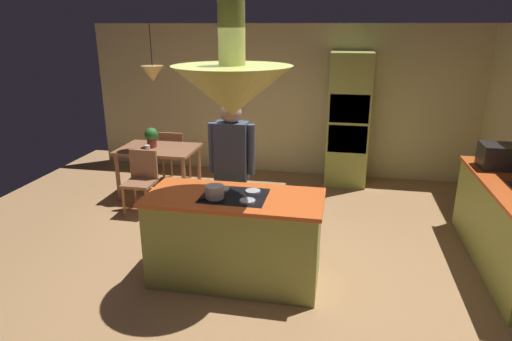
{
  "coord_description": "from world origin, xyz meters",
  "views": [
    {
      "loc": [
        0.98,
        -4.11,
        2.52
      ],
      "look_at": [
        0.1,
        0.4,
        1.0
      ],
      "focal_mm": 30.94,
      "sensor_mm": 36.0,
      "label": 1
    }
  ],
  "objects_px": {
    "person_at_island": "(232,167)",
    "cup_on_table": "(148,148)",
    "chair_facing_island": "(141,177)",
    "potted_plant_on_table": "(151,136)",
    "kitchen_island": "(235,238)",
    "microwave_on_counter": "(501,156)",
    "oven_tower": "(348,120)",
    "chair_by_back_wall": "(174,153)",
    "cooking_pot_on_cooktop": "(215,192)",
    "dining_table": "(159,154)"
  },
  "relations": [
    {
      "from": "dining_table",
      "to": "microwave_on_counter",
      "type": "relative_size",
      "value": 2.5
    },
    {
      "from": "chair_by_back_wall",
      "to": "cooking_pot_on_cooktop",
      "type": "height_order",
      "value": "cooking_pot_on_cooktop"
    },
    {
      "from": "cooking_pot_on_cooktop",
      "to": "chair_facing_island",
      "type": "bearing_deg",
      "value": 133.86
    },
    {
      "from": "kitchen_island",
      "to": "microwave_on_counter",
      "type": "distance_m",
      "value": 3.25
    },
    {
      "from": "oven_tower",
      "to": "kitchen_island",
      "type": "bearing_deg",
      "value": -108.74
    },
    {
      "from": "chair_facing_island",
      "to": "cooking_pot_on_cooktop",
      "type": "distance_m",
      "value": 2.28
    },
    {
      "from": "chair_facing_island",
      "to": "cup_on_table",
      "type": "distance_m",
      "value": 0.53
    },
    {
      "from": "person_at_island",
      "to": "chair_facing_island",
      "type": "relative_size",
      "value": 1.99
    },
    {
      "from": "chair_facing_island",
      "to": "microwave_on_counter",
      "type": "relative_size",
      "value": 1.89
    },
    {
      "from": "kitchen_island",
      "to": "dining_table",
      "type": "height_order",
      "value": "kitchen_island"
    },
    {
      "from": "kitchen_island",
      "to": "person_at_island",
      "type": "height_order",
      "value": "person_at_island"
    },
    {
      "from": "oven_tower",
      "to": "microwave_on_counter",
      "type": "distance_m",
      "value": 2.49
    },
    {
      "from": "chair_facing_island",
      "to": "microwave_on_counter",
      "type": "xyz_separation_m",
      "value": [
        4.54,
        -0.01,
        0.56
      ]
    },
    {
      "from": "person_at_island",
      "to": "cup_on_table",
      "type": "relative_size",
      "value": 19.28
    },
    {
      "from": "oven_tower",
      "to": "chair_facing_island",
      "type": "bearing_deg",
      "value": -147.7
    },
    {
      "from": "potted_plant_on_table",
      "to": "kitchen_island",
      "type": "bearing_deg",
      "value": -49.66
    },
    {
      "from": "potted_plant_on_table",
      "to": "cooking_pot_on_cooktop",
      "type": "relative_size",
      "value": 1.67
    },
    {
      "from": "kitchen_island",
      "to": "microwave_on_counter",
      "type": "relative_size",
      "value": 3.81
    },
    {
      "from": "cup_on_table",
      "to": "kitchen_island",
      "type": "bearing_deg",
      "value": -46.93
    },
    {
      "from": "oven_tower",
      "to": "dining_table",
      "type": "xyz_separation_m",
      "value": [
        -2.8,
        -1.14,
        -0.41
      ]
    },
    {
      "from": "person_at_island",
      "to": "cup_on_table",
      "type": "xyz_separation_m",
      "value": [
        -1.58,
        1.23,
        -0.2
      ]
    },
    {
      "from": "cup_on_table",
      "to": "cooking_pot_on_cooktop",
      "type": "xyz_separation_m",
      "value": [
        1.61,
        -2.03,
        0.2
      ]
    },
    {
      "from": "dining_table",
      "to": "chair_facing_island",
      "type": "height_order",
      "value": "chair_facing_island"
    },
    {
      "from": "oven_tower",
      "to": "person_at_island",
      "type": "xyz_separation_m",
      "value": [
        -1.29,
        -2.58,
        -0.06
      ]
    },
    {
      "from": "chair_by_back_wall",
      "to": "microwave_on_counter",
      "type": "distance_m",
      "value": 4.75
    },
    {
      "from": "oven_tower",
      "to": "dining_table",
      "type": "distance_m",
      "value": 3.05
    },
    {
      "from": "person_at_island",
      "to": "microwave_on_counter",
      "type": "relative_size",
      "value": 3.77
    },
    {
      "from": "person_at_island",
      "to": "microwave_on_counter",
      "type": "xyz_separation_m",
      "value": [
        3.03,
        0.8,
        0.07
      ]
    },
    {
      "from": "chair_by_back_wall",
      "to": "potted_plant_on_table",
      "type": "xyz_separation_m",
      "value": [
        -0.1,
        -0.6,
        0.42
      ]
    },
    {
      "from": "kitchen_island",
      "to": "dining_table",
      "type": "relative_size",
      "value": 1.52
    },
    {
      "from": "oven_tower",
      "to": "chair_by_back_wall",
      "type": "xyz_separation_m",
      "value": [
        -2.8,
        -0.52,
        -0.56
      ]
    },
    {
      "from": "dining_table",
      "to": "person_at_island",
      "type": "distance_m",
      "value": 2.11
    },
    {
      "from": "chair_facing_island",
      "to": "cooking_pot_on_cooktop",
      "type": "xyz_separation_m",
      "value": [
        1.54,
        -1.6,
        0.5
      ]
    },
    {
      "from": "potted_plant_on_table",
      "to": "microwave_on_counter",
      "type": "xyz_separation_m",
      "value": [
        4.64,
        -0.66,
        0.14
      ]
    },
    {
      "from": "chair_by_back_wall",
      "to": "microwave_on_counter",
      "type": "bearing_deg",
      "value": 164.43
    },
    {
      "from": "person_at_island",
      "to": "kitchen_island",
      "type": "bearing_deg",
      "value": -74.13
    },
    {
      "from": "dining_table",
      "to": "chair_by_back_wall",
      "type": "height_order",
      "value": "chair_by_back_wall"
    },
    {
      "from": "potted_plant_on_table",
      "to": "chair_by_back_wall",
      "type": "bearing_deg",
      "value": 80.38
    },
    {
      "from": "chair_by_back_wall",
      "to": "dining_table",
      "type": "bearing_deg",
      "value": 90.0
    },
    {
      "from": "kitchen_island",
      "to": "chair_by_back_wall",
      "type": "relative_size",
      "value": 2.01
    },
    {
      "from": "oven_tower",
      "to": "potted_plant_on_table",
      "type": "relative_size",
      "value": 7.09
    },
    {
      "from": "person_at_island",
      "to": "chair_facing_island",
      "type": "bearing_deg",
      "value": 151.88
    },
    {
      "from": "person_at_island",
      "to": "cooking_pot_on_cooktop",
      "type": "height_order",
      "value": "person_at_island"
    },
    {
      "from": "dining_table",
      "to": "chair_by_back_wall",
      "type": "xyz_separation_m",
      "value": [
        0.0,
        0.63,
        -0.15
      ]
    },
    {
      "from": "potted_plant_on_table",
      "to": "chair_facing_island",
      "type": "bearing_deg",
      "value": -81.04
    },
    {
      "from": "cooking_pot_on_cooktop",
      "to": "dining_table",
      "type": "bearing_deg",
      "value": 124.63
    },
    {
      "from": "person_at_island",
      "to": "cooking_pot_on_cooktop",
      "type": "xyz_separation_m",
      "value": [
        0.03,
        -0.8,
        0.01
      ]
    },
    {
      "from": "cooking_pot_on_cooktop",
      "to": "kitchen_island",
      "type": "bearing_deg",
      "value": 39.09
    },
    {
      "from": "potted_plant_on_table",
      "to": "cup_on_table",
      "type": "bearing_deg",
      "value": -82.58
    },
    {
      "from": "kitchen_island",
      "to": "cup_on_table",
      "type": "distance_m",
      "value": 2.62
    }
  ]
}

